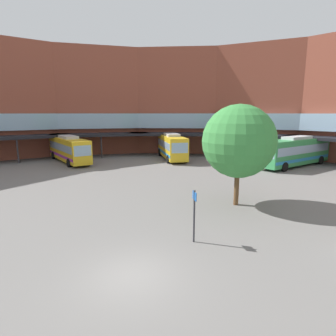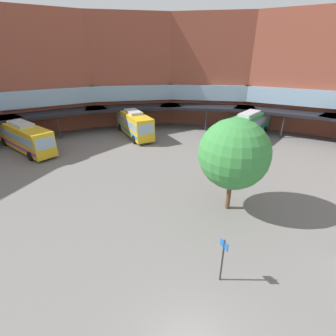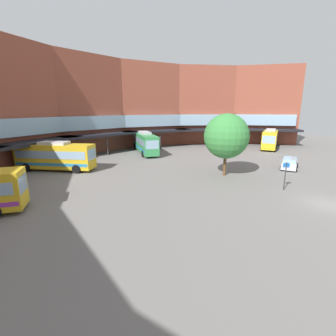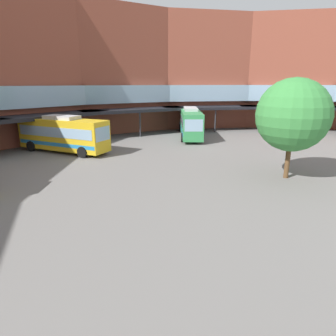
{
  "view_description": "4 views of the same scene",
  "coord_description": "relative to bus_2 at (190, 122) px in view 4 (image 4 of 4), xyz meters",
  "views": [
    {
      "loc": [
        2.4,
        -10.68,
        6.8
      ],
      "look_at": [
        0.57,
        12.14,
        2.31
      ],
      "focal_mm": 30.04,
      "sensor_mm": 36.0,
      "label": 1
    },
    {
      "loc": [
        -2.03,
        -5.52,
        11.58
      ],
      "look_at": [
        1.9,
        15.09,
        1.6
      ],
      "focal_mm": 26.0,
      "sensor_mm": 36.0,
      "label": 2
    },
    {
      "loc": [
        -22.96,
        5.14,
        7.94
      ],
      "look_at": [
        -2.27,
        14.0,
        2.37
      ],
      "focal_mm": 25.59,
      "sensor_mm": 36.0,
      "label": 3
    },
    {
      "loc": [
        -16.39,
        2.96,
        7.03
      ],
      "look_at": [
        -1.46,
        15.65,
        1.33
      ],
      "focal_mm": 31.33,
      "sensor_mm": 36.0,
      "label": 4
    }
  ],
  "objects": [
    {
      "name": "bus_3",
      "position": [
        -16.34,
        4.45,
        -0.03
      ],
      "size": [
        5.18,
        10.44,
        3.82
      ],
      "rotation": [
        0.0,
        0.0,
        4.99
      ],
      "color": "gold",
      "rests_on": "ground"
    },
    {
      "name": "plaza_tree",
      "position": [
        -10.1,
        -16.53,
        2.82
      ],
      "size": [
        5.32,
        5.32,
        7.45
      ],
      "color": "brown",
      "rests_on": "ground"
    },
    {
      "name": "bus_2",
      "position": [
        0.0,
        0.0,
        0.0
      ],
      "size": [
        11.01,
        9.75,
        3.88
      ],
      "rotation": [
        0.0,
        0.0,
        3.84
      ],
      "color": "#338C4C",
      "rests_on": "ground"
    },
    {
      "name": "station_building",
      "position": [
        -15.99,
        -0.68,
        6.24
      ],
      "size": [
        87.22,
        44.09,
        17.27
      ],
      "color": "brown",
      "rests_on": "ground"
    }
  ]
}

